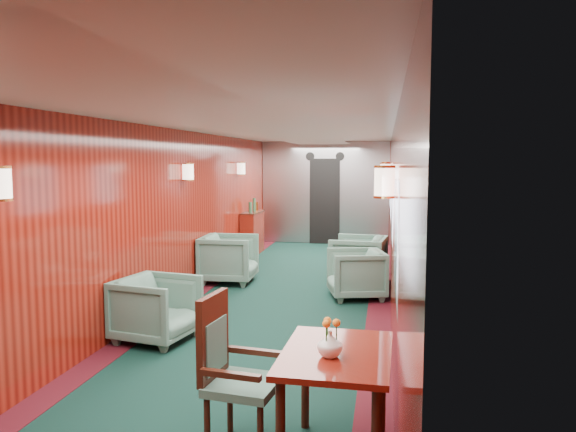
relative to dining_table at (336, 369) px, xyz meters
The scene contains 12 objects.
room 4.00m from the dining_table, 106.77° to the left, with size 12.00×12.10×2.40m.
bulkhead 9.70m from the dining_table, 96.62° to the left, with size 2.98×0.17×2.39m.
windows_right 4.06m from the dining_table, 84.65° to the left, with size 0.02×8.60×0.80m.
wall_sconces 4.57m from the dining_table, 104.65° to the left, with size 2.97×7.97×0.25m.
dining_table is the anchor object (origin of this frame).
side_chair 0.74m from the dining_table, behind, with size 0.53×0.55×1.07m.
credenza 8.24m from the dining_table, 107.35° to the left, with size 0.31×1.00×1.17m.
flower_vase 0.23m from the dining_table, 107.47° to the right, with size 0.16×0.16×0.17m, color white.
armchair_left_near 3.04m from the dining_table, 135.21° to the left, with size 0.76×0.78×0.71m, color #1F4941.
armchair_left_far 5.55m from the dining_table, 113.11° to the left, with size 0.83×0.85×0.78m, color #1F4941.
armchair_right_near 4.43m from the dining_table, 91.36° to the left, with size 0.75×0.77×0.70m, color #1F4941.
armchair_right_far 5.40m from the dining_table, 91.30° to the left, with size 0.82×0.85×0.77m, color #1F4941.
Camera 1 is at (1.41, -7.22, 1.98)m, focal length 35.00 mm.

